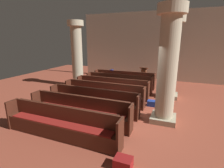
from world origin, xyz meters
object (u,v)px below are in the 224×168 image
at_px(pew_row_4, 93,100).
at_px(kneeler_box_blue, 152,103).
at_px(pew_row_5, 79,109).
at_px(kneeler_box_red, 123,163).
at_px(pew_row_0, 124,79).
at_px(pew_row_3, 103,93).
at_px(hymn_book, 112,70).
at_px(pew_row_6, 60,122).
at_px(pew_row_2, 112,87).
at_px(pillar_aisle_rear, 168,65).
at_px(pillar_aisle_side, 172,57).
at_px(pew_row_1, 118,82).
at_px(lectern, 143,77).
at_px(pillar_far_side, 77,53).

bearing_deg(pew_row_4, kneeler_box_blue, 34.61).
distance_m(pew_row_4, pew_row_5, 0.97).
xyz_separation_m(pew_row_5, kneeler_box_red, (2.01, -1.45, -0.35)).
relative_size(pew_row_0, pew_row_5, 1.00).
height_order(pew_row_3, hymn_book, hymn_book).
xyz_separation_m(pew_row_5, pew_row_6, (0.00, -0.97, 0.00)).
height_order(pew_row_5, kneeler_box_red, pew_row_5).
height_order(pew_row_2, pew_row_3, same).
xyz_separation_m(pew_row_2, pillar_aisle_rear, (2.60, -1.75, 1.46)).
relative_size(pillar_aisle_side, hymn_book, 18.53).
bearing_deg(pillar_aisle_side, pew_row_3, -144.44).
xyz_separation_m(pew_row_1, pillar_aisle_side, (2.60, -0.08, 1.46)).
bearing_deg(pew_row_1, lectern, 61.99).
bearing_deg(pillar_aisle_side, pew_row_0, 157.89).
height_order(pew_row_1, pillar_aisle_rear, pillar_aisle_rear).
height_order(pew_row_2, kneeler_box_blue, pew_row_2).
height_order(pew_row_5, pillar_far_side, pillar_far_side).
xyz_separation_m(pew_row_4, hymn_book, (-0.84, 4.08, 0.43)).
distance_m(pillar_aisle_side, hymn_book, 3.80).
distance_m(pew_row_6, pillar_far_side, 5.72).
bearing_deg(pillar_aisle_rear, pew_row_0, 125.10).
bearing_deg(kneeler_box_blue, pillar_far_side, 161.12).
distance_m(pew_row_5, lectern, 5.83).
distance_m(pew_row_0, pew_row_5, 4.86).
bearing_deg(pew_row_3, pillar_aisle_rear, -16.77).
relative_size(pew_row_0, pillar_aisle_rear, 0.97).
bearing_deg(pew_row_3, hymn_book, 105.09).
bearing_deg(pillar_aisle_side, pew_row_4, -132.57).
bearing_deg(pew_row_5, pew_row_1, 90.00).
bearing_deg(lectern, pew_row_0, -138.07).
xyz_separation_m(pew_row_4, pew_row_5, (0.00, -0.97, 0.00)).
bearing_deg(kneeler_box_red, pillar_aisle_rear, 77.20).
height_order(pillar_aisle_side, kneeler_box_red, pillar_aisle_side).
bearing_deg(pew_row_1, kneeler_box_red, -69.40).
relative_size(pew_row_3, lectern, 3.33).
xyz_separation_m(hymn_book, kneeler_box_blue, (2.87, -2.67, -0.79)).
bearing_deg(kneeler_box_blue, pillar_aisle_rear, -64.94).
relative_size(pew_row_2, pew_row_4, 1.00).
relative_size(pew_row_3, pew_row_4, 1.00).
height_order(pew_row_1, pew_row_4, same).
distance_m(pew_row_3, pillar_far_side, 3.55).
height_order(pew_row_0, pew_row_3, same).
distance_m(pew_row_5, hymn_book, 5.13).
xyz_separation_m(pew_row_1, pew_row_2, (0.00, -0.97, 0.00)).
bearing_deg(pew_row_4, pew_row_3, 90.00).
bearing_deg(kneeler_box_red, pew_row_2, 114.68).
distance_m(lectern, hymn_book, 2.01).
relative_size(kneeler_box_blue, kneeler_box_red, 0.93).
distance_m(pew_row_3, kneeler_box_red, 3.96).
relative_size(pew_row_6, pillar_aisle_rear, 0.97).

